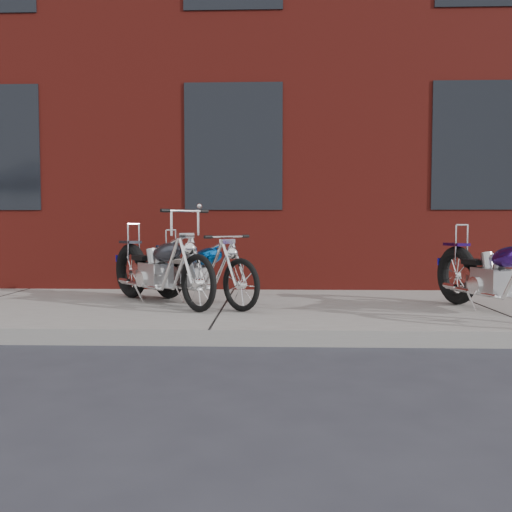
{
  "coord_description": "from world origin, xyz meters",
  "views": [
    {
      "loc": [
        0.58,
        -4.77,
        1.09
      ],
      "look_at": [
        0.39,
        0.8,
        0.77
      ],
      "focal_mm": 38.0,
      "sensor_mm": 36.0,
      "label": 1
    }
  ],
  "objects": [
    {
      "name": "ground",
      "position": [
        0.0,
        0.0,
        0.0
      ],
      "size": [
        120.0,
        120.0,
        0.0
      ],
      "primitive_type": "plane",
      "color": "#292A32",
      "rests_on": "ground"
    },
    {
      "name": "sidewalk",
      "position": [
        0.0,
        1.5,
        0.07
      ],
      "size": [
        22.0,
        3.0,
        0.15
      ],
      "primitive_type": "cube",
      "color": "slate",
      "rests_on": "ground"
    },
    {
      "name": "building_brick",
      "position": [
        0.0,
        8.0,
        4.0
      ],
      "size": [
        22.0,
        10.0,
        8.0
      ],
      "primitive_type": "cube",
      "color": "maroon",
      "rests_on": "ground"
    },
    {
      "name": "chopper_purple",
      "position": [
        2.93,
        0.98,
        0.54
      ],
      "size": [
        0.78,
        2.1,
        1.21
      ],
      "rotation": [
        0.0,
        0.0,
        -1.28
      ],
      "color": "black",
      "rests_on": "sidewalk"
    },
    {
      "name": "chopper_blue",
      "position": [
        -0.31,
        1.57,
        0.51
      ],
      "size": [
        1.48,
        1.49,
        0.87
      ],
      "rotation": [
        0.0,
        0.0,
        -0.79
      ],
      "color": "black",
      "rests_on": "sidewalk"
    },
    {
      "name": "chopper_third",
      "position": [
        -0.78,
        1.59,
        0.54
      ],
      "size": [
        1.54,
        1.68,
        1.11
      ],
      "rotation": [
        0.0,
        0.0,
        -0.83
      ],
      "color": "black",
      "rests_on": "sidewalk"
    }
  ]
}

